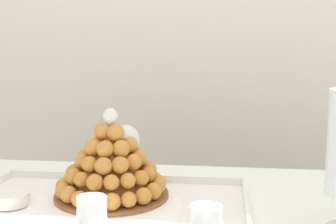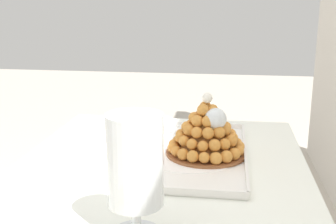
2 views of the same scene
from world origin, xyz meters
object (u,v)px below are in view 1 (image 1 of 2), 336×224
object	(u,v)px
dessert_cup_centre	(206,221)
creme_brulee_ramekin	(10,198)
croquembouche	(111,164)
dessert_cup_mid_left	(92,212)
wine_glass	(125,143)
serving_tray	(105,206)

from	to	relation	value
dessert_cup_centre	creme_brulee_ramekin	bearing A→B (deg)	166.67
dessert_cup_centre	creme_brulee_ramekin	world-z (taller)	dessert_cup_centre
croquembouche	dessert_cup_mid_left	distance (m)	0.17
creme_brulee_ramekin	wine_glass	size ratio (longest dim) A/B	0.50
serving_tray	dessert_cup_mid_left	world-z (taller)	dessert_cup_mid_left
dessert_cup_centre	wine_glass	bearing A→B (deg)	133.12
dessert_cup_mid_left	dessert_cup_centre	xyz separation A→B (m)	(0.21, -0.01, -0.00)
croquembouche	dessert_cup_mid_left	bearing A→B (deg)	-88.96
croquembouche	serving_tray	bearing A→B (deg)	-90.95
dessert_cup_centre	dessert_cup_mid_left	bearing A→B (deg)	177.35
serving_tray	dessert_cup_mid_left	xyz separation A→B (m)	(0.00, -0.11, 0.03)
croquembouche	dessert_cup_centre	size ratio (longest dim) A/B	4.26
wine_glass	creme_brulee_ramekin	bearing A→B (deg)	-155.44
croquembouche	wine_glass	xyz separation A→B (m)	(0.03, 0.03, 0.04)
creme_brulee_ramekin	serving_tray	bearing A→B (deg)	6.14
wine_glass	croquembouche	bearing A→B (deg)	-132.66
dessert_cup_mid_left	wine_glass	size ratio (longest dim) A/B	0.34
dessert_cup_centre	wine_glass	distance (m)	0.29
dessert_cup_mid_left	dessert_cup_centre	bearing A→B (deg)	-2.65
dessert_cup_centre	serving_tray	bearing A→B (deg)	150.90
serving_tray	creme_brulee_ramekin	size ratio (longest dim) A/B	7.21
croquembouche	wine_glass	distance (m)	0.06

